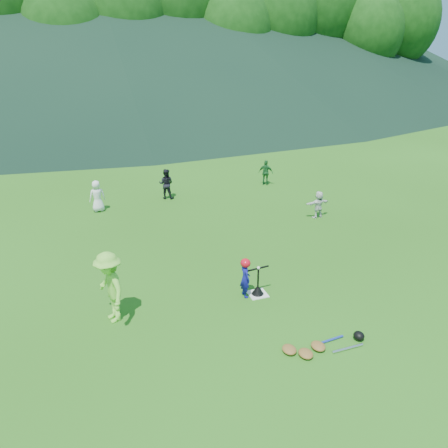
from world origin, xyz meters
name	(u,v)px	position (x,y,z in m)	size (l,w,h in m)	color
ground	(258,294)	(0.00, 0.00, 0.00)	(120.00, 120.00, 0.00)	#255914
home_plate	(258,294)	(0.00, 0.00, 0.01)	(0.45, 0.45, 0.02)	silver
baseball	(258,268)	(0.00, 0.00, 0.74)	(0.08, 0.08, 0.08)	white
batter_child	(245,278)	(-0.32, 0.05, 0.49)	(0.36, 0.23, 0.98)	navy
adult_coach	(110,287)	(-3.47, 0.10, 0.82)	(1.06, 0.61, 1.65)	#7DD73F
fielder_a	(97,196)	(-3.22, 7.26, 0.58)	(0.57, 0.37, 1.16)	white
fielder_b	(166,184)	(-0.54, 7.84, 0.60)	(0.58, 0.45, 1.20)	black
fielder_c	(266,173)	(3.92, 8.20, 0.54)	(0.64, 0.27, 1.09)	#1C5F29
fielder_d	(318,204)	(4.05, 4.03, 0.49)	(0.90, 0.29, 0.97)	silver
batting_tee	(258,290)	(0.00, 0.00, 0.13)	(0.30, 0.30, 0.68)	black
batter_gear	(246,264)	(-0.30, 0.05, 0.88)	(0.73, 0.26, 0.34)	red
equipment_pile	(319,346)	(0.33, -2.32, 0.07)	(1.80, 0.56, 0.19)	olive
outfield_fence	(119,111)	(0.00, 28.00, 0.70)	(70.07, 0.08, 1.33)	gray
tree_line	(105,12)	(0.20, 33.83, 8.21)	(70.04, 11.40, 14.82)	#382314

